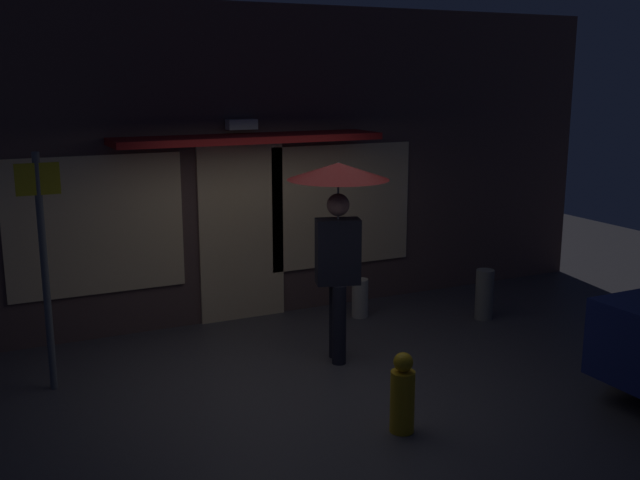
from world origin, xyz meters
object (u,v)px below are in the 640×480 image
at_px(sidewalk_bollard_2, 484,294).
at_px(sidewalk_bollard, 360,298).
at_px(fire_hydrant, 402,395).
at_px(street_sign_post, 44,258).
at_px(person_with_umbrella, 338,210).

bearing_deg(sidewalk_bollard_2, sidewalk_bollard, 151.18).
bearing_deg(fire_hydrant, street_sign_post, 138.95).
xyz_separation_m(person_with_umbrella, street_sign_post, (-2.86, 0.54, -0.32)).
bearing_deg(sidewalk_bollard, person_with_umbrella, -127.89).
relative_size(sidewalk_bollard, fire_hydrant, 0.69).
distance_m(sidewalk_bollard, sidewalk_bollard_2, 1.57).
bearing_deg(fire_hydrant, person_with_umbrella, 81.57).
bearing_deg(sidewalk_bollard, street_sign_post, -170.01).
bearing_deg(street_sign_post, sidewalk_bollard_2, -0.96).
relative_size(street_sign_post, sidewalk_bollard, 4.72).
xyz_separation_m(sidewalk_bollard, fire_hydrant, (-1.20, -2.94, 0.09)).
height_order(street_sign_post, sidewalk_bollard_2, street_sign_post).
height_order(sidewalk_bollard, sidewalk_bollard_2, sidewalk_bollard_2).
distance_m(sidewalk_bollard_2, fire_hydrant, 3.38).
bearing_deg(person_with_umbrella, street_sign_post, 6.42).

